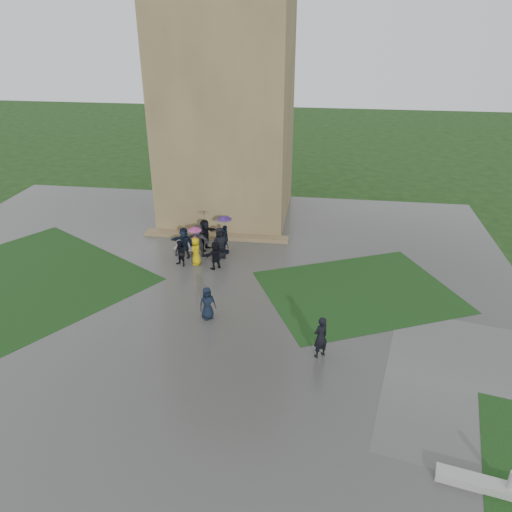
# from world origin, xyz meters

# --- Properties ---
(ground) EXTENTS (120.00, 120.00, 0.00)m
(ground) POSITION_xyz_m (0.00, 0.00, 0.00)
(ground) COLOR black
(plaza) EXTENTS (34.00, 34.00, 0.02)m
(plaza) POSITION_xyz_m (0.00, 2.00, 0.01)
(plaza) COLOR #393836
(plaza) RESTS_ON ground
(lawn_inset_left) EXTENTS (14.10, 13.46, 0.01)m
(lawn_inset_left) POSITION_xyz_m (-8.50, 4.00, 0.03)
(lawn_inset_left) COLOR black
(lawn_inset_left) RESTS_ON plaza
(lawn_inset_right) EXTENTS (11.12, 10.15, 0.01)m
(lawn_inset_right) POSITION_xyz_m (8.50, 5.00, 0.03)
(lawn_inset_right) COLOR black
(lawn_inset_right) RESTS_ON plaza
(tower) EXTENTS (8.00, 8.00, 18.00)m
(tower) POSITION_xyz_m (0.00, 15.00, 9.00)
(tower) COLOR brown
(tower) RESTS_ON ground
(tower_plinth) EXTENTS (9.00, 0.80, 0.22)m
(tower_plinth) POSITION_xyz_m (0.00, 10.60, 0.13)
(tower_plinth) COLOR brown
(tower_plinth) RESTS_ON plaza
(bench) EXTENTS (1.36, 0.55, 0.77)m
(bench) POSITION_xyz_m (-1.21, 8.04, 0.41)
(bench) COLOR #ADADA8
(bench) RESTS_ON plaza
(visitor_cluster) EXTENTS (3.65, 3.93, 2.43)m
(visitor_cluster) POSITION_xyz_m (-0.08, 7.87, 1.03)
(visitor_cluster) COLOR black
(visitor_cluster) RESTS_ON plaza
(pedestrian_mid) EXTENTS (0.92, 0.85, 1.56)m
(pedestrian_mid) POSITION_xyz_m (1.57, 1.59, 0.80)
(pedestrian_mid) COLOR black
(pedestrian_mid) RESTS_ON plaza
(pedestrian_near) EXTENTS (0.79, 0.76, 1.83)m
(pedestrian_near) POSITION_xyz_m (6.69, -0.52, 0.94)
(pedestrian_near) COLOR black
(pedestrian_near) RESTS_ON plaza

